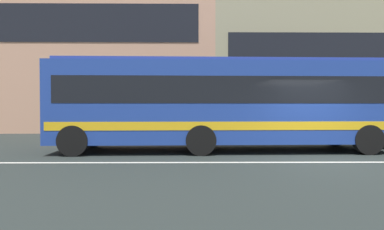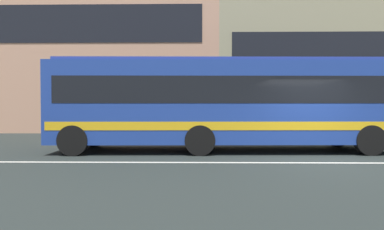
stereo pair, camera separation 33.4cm
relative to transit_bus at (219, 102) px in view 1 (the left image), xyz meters
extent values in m
plane|color=#252C2A|center=(2.88, -2.58, -1.80)|extent=(160.00, 160.00, 0.00)
cube|color=silver|center=(2.88, -2.58, -1.79)|extent=(60.00, 0.16, 0.01)
cube|color=tan|center=(-12.28, 12.73, 3.96)|extent=(25.62, 9.74, 11.51)
cube|color=black|center=(-12.28, 7.84, 4.88)|extent=(23.57, 0.04, 2.30)
cube|color=tan|center=(10.09, 12.73, 2.71)|extent=(19.13, 9.74, 9.01)
cube|color=black|center=(10.09, 7.84, 3.43)|extent=(17.60, 0.04, 1.80)
cube|color=#203E96|center=(0.00, 0.00, -0.05)|extent=(11.81, 2.90, 2.79)
cube|color=black|center=(0.00, 0.00, 0.37)|extent=(11.11, 2.91, 0.89)
cube|color=gold|center=(0.00, 0.00, -0.82)|extent=(11.58, 2.92, 0.28)
cube|color=navy|center=(0.00, 0.00, 1.40)|extent=(11.33, 2.48, 0.12)
cube|color=black|center=(5.88, 0.16, 0.37)|extent=(0.09, 2.18, 0.98)
cylinder|color=black|center=(4.84, 1.33, -1.30)|extent=(1.01, 0.31, 1.00)
cylinder|color=black|center=(4.90, -1.07, -1.30)|extent=(1.01, 0.31, 1.00)
cylinder|color=black|center=(-0.76, 1.18, -1.30)|extent=(1.01, 0.31, 1.00)
cylinder|color=black|center=(-0.70, -1.22, -1.30)|extent=(1.01, 0.31, 1.00)
cylinder|color=black|center=(-4.90, 1.07, -1.30)|extent=(1.01, 0.31, 1.00)
cylinder|color=black|center=(-4.84, -1.33, -1.30)|extent=(1.01, 0.31, 1.00)
camera|label=1|loc=(-1.11, -11.85, -0.23)|focal=30.44mm
camera|label=2|loc=(-0.77, -11.85, -0.23)|focal=30.44mm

